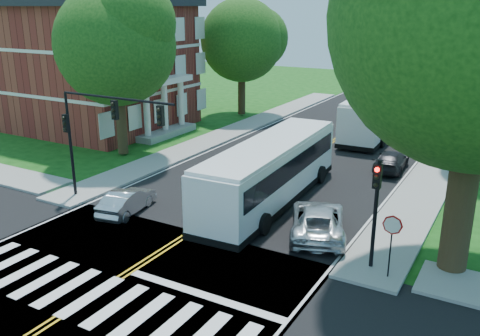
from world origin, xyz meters
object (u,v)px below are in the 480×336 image
Objects in this scene: signal_ne at (376,200)px; hatchback at (127,201)px; bus_follow at (377,113)px; signal_nw at (100,124)px; bus_lead at (271,171)px; dark_sedan at (391,161)px; suv at (318,220)px.

hatchback is at bearing -178.51° from signal_ne.
bus_follow is 3.45× the size of hatchback.
hatchback is (1.73, -0.31, -3.74)m from signal_nw.
hatchback is at bearing 72.46° from bus_follow.
signal_nw is 1.62× the size of signal_ne.
bus_lead reaches higher than hatchback.
signal_nw is at bearing -20.74° from hatchback.
signal_nw is at bearing -179.95° from signal_ne.
dark_sedan is at bearing 100.63° from signal_ne.
bus_lead is 0.99× the size of bus_follow.
bus_lead is (-6.73, 4.64, -1.21)m from signal_ne.
bus_follow is at bearing -94.87° from bus_lead.
signal_ne is 0.34× the size of bus_lead.
signal_ne reaches higher than suv.
bus_follow reaches higher than hatchback.
bus_follow is at bearing 104.93° from signal_ne.
dark_sedan is at bearing -113.45° from suv.
suv is 1.20× the size of dark_sedan.
signal_ne is 1.04× the size of dark_sedan.
suv is (-3.02, 2.01, -2.24)m from signal_ne.
signal_nw is 0.55× the size of bus_follow.
bus_lead is 9.80m from dark_sedan.
bus_follow is (0.73, 17.85, 0.03)m from bus_lead.
bus_follow is at bearing 70.29° from signal_nw.
hatchback is 0.74× the size of suv.
signal_nw is 1.69× the size of dark_sedan.
suv is (3.70, -2.63, -1.04)m from bus_lead.
signal_ne reaches higher than dark_sedan.
bus_follow is 2.56× the size of suv.
suv is (11.03, 2.02, -3.66)m from signal_nw.
bus_lead reaches higher than dark_sedan.
signal_nw reaches higher than bus_lead.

